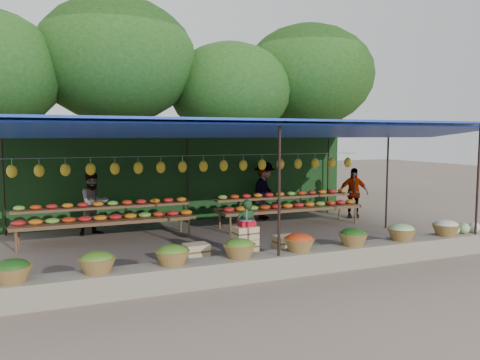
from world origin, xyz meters
name	(u,v)px	position (x,y,z in m)	size (l,w,h in m)	color
ground	(222,243)	(0.00, 0.00, 0.00)	(60.00, 60.00, 0.00)	#6B5C4F
stone_curb	(275,264)	(0.00, -2.75, 0.20)	(10.60, 0.55, 0.40)	#736D5C
stall_canopy	(221,129)	(0.00, 0.06, 2.68)	(10.80, 6.60, 2.82)	black
produce_baskets	(270,245)	(-0.10, -2.75, 0.56)	(8.98, 0.58, 0.34)	brown
netting_backdrop	(185,179)	(0.00, 3.15, 1.25)	(10.60, 0.06, 2.50)	#204518
tree_row	(175,74)	(0.50, 6.09, 4.70)	(16.51, 5.50, 7.12)	#3E2516
fruit_table_left	(106,216)	(-2.49, 1.35, 0.61)	(4.21, 0.95, 0.93)	#4C2C1E
fruit_table_right	(289,204)	(2.51, 1.35, 0.61)	(4.21, 0.95, 0.93)	#4C2C1E
crate_counter	(244,249)	(-0.26, -1.91, 0.31)	(2.38, 0.37, 0.77)	tan
weighing_scale	(247,222)	(-0.20, -1.91, 0.85)	(0.32, 0.32, 0.34)	red
vendor_seated	(246,227)	(0.11, -1.19, 0.60)	(0.43, 0.29, 1.19)	#1C3E1F
customer_left	(94,204)	(-2.70, 2.18, 0.80)	(0.78, 0.61, 1.61)	slate
customer_mid	(265,191)	(2.30, 2.53, 0.87)	(1.13, 0.65, 1.75)	slate
customer_right	(353,193)	(4.96, 1.74, 0.77)	(0.90, 0.38, 1.54)	slate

